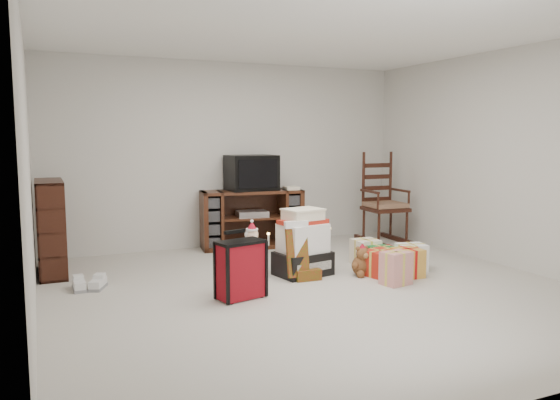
% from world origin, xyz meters
% --- Properties ---
extents(room, '(5.01, 5.01, 2.51)m').
position_xyz_m(room, '(0.00, 0.00, 1.25)').
color(room, beige).
rests_on(room, ground).
extents(tv_stand, '(1.42, 0.67, 0.78)m').
position_xyz_m(tv_stand, '(0.20, 2.23, 0.39)').
color(tv_stand, '#431F13').
rests_on(tv_stand, floor).
extents(bookshelf, '(0.28, 0.85, 1.03)m').
position_xyz_m(bookshelf, '(-2.33, 1.75, 0.50)').
color(bookshelf, black).
rests_on(bookshelf, floor).
extents(rocking_chair, '(0.58, 0.91, 1.33)m').
position_xyz_m(rocking_chair, '(2.04, 1.81, 0.45)').
color(rocking_chair, black).
rests_on(rocking_chair, floor).
extents(gift_pile, '(0.63, 0.51, 0.71)m').
position_xyz_m(gift_pile, '(0.16, 0.59, 0.31)').
color(gift_pile, black).
rests_on(gift_pile, floor).
extents(red_suitcase, '(0.46, 0.31, 0.64)m').
position_xyz_m(red_suitcase, '(-0.75, 0.04, 0.28)').
color(red_suitcase, maroon).
rests_on(red_suitcase, floor).
extents(stocking, '(0.30, 0.14, 0.64)m').
position_xyz_m(stocking, '(0.00, 0.40, 0.32)').
color(stocking, '#0F6B0B').
rests_on(stocking, floor).
extents(teddy_bear, '(0.21, 0.19, 0.32)m').
position_xyz_m(teddy_bear, '(0.74, 0.31, 0.14)').
color(teddy_bear, brown).
rests_on(teddy_bear, floor).
extents(santa_figurine, '(0.30, 0.29, 0.62)m').
position_xyz_m(santa_figurine, '(0.36, 0.73, 0.24)').
color(santa_figurine, '#A41122').
rests_on(santa_figurine, floor).
extents(mrs_claus_figurine, '(0.29, 0.28, 0.60)m').
position_xyz_m(mrs_claus_figurine, '(-0.37, 0.75, 0.23)').
color(mrs_claus_figurine, '#A41122').
rests_on(mrs_claus_figurine, floor).
extents(sneaker_pair, '(0.34, 0.30, 0.10)m').
position_xyz_m(sneaker_pair, '(-2.03, 0.94, 0.05)').
color(sneaker_pair, silver).
rests_on(sneaker_pair, floor).
extents(gift_cluster, '(0.78, 1.14, 0.27)m').
position_xyz_m(gift_cluster, '(1.11, 0.33, 0.13)').
color(gift_cluster, red).
rests_on(gift_cluster, floor).
extents(crt_television, '(0.66, 0.48, 0.47)m').
position_xyz_m(crt_television, '(0.20, 2.23, 1.02)').
color(crt_television, black).
rests_on(crt_television, tv_stand).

